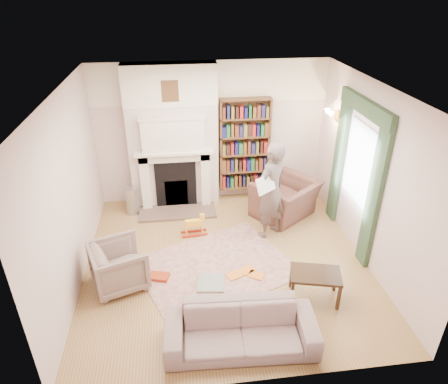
{
  "coord_description": "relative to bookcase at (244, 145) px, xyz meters",
  "views": [
    {
      "loc": [
        -0.7,
        -5.2,
        4.11
      ],
      "look_at": [
        0.0,
        0.25,
        1.15
      ],
      "focal_mm": 32.0,
      "sensor_mm": 36.0,
      "label": 1
    }
  ],
  "objects": [
    {
      "name": "floor",
      "position": [
        -0.65,
        -2.12,
        -1.18
      ],
      "size": [
        4.5,
        4.5,
        0.0
      ],
      "primitive_type": "plane",
      "color": "olive",
      "rests_on": "ground"
    },
    {
      "name": "ceiling",
      "position": [
        -0.65,
        -2.12,
        1.62
      ],
      "size": [
        4.5,
        4.5,
        0.0
      ],
      "primitive_type": "plane",
      "rotation": [
        3.14,
        0.0,
        0.0
      ],
      "color": "white",
      "rests_on": "wall_back"
    },
    {
      "name": "wall_back",
      "position": [
        -0.65,
        0.13,
        0.22
      ],
      "size": [
        4.5,
        0.0,
        4.5
      ],
      "primitive_type": "plane",
      "rotation": [
        1.57,
        0.0,
        0.0
      ],
      "color": "beige",
      "rests_on": "floor"
    },
    {
      "name": "wall_front",
      "position": [
        -0.65,
        -4.37,
        0.22
      ],
      "size": [
        4.5,
        0.0,
        4.5
      ],
      "primitive_type": "plane",
      "rotation": [
        -1.57,
        0.0,
        0.0
      ],
      "color": "beige",
      "rests_on": "floor"
    },
    {
      "name": "wall_left",
      "position": [
        -2.9,
        -2.12,
        0.22
      ],
      "size": [
        0.0,
        4.5,
        4.5
      ],
      "primitive_type": "plane",
      "rotation": [
        1.57,
        0.0,
        1.57
      ],
      "color": "beige",
      "rests_on": "floor"
    },
    {
      "name": "wall_right",
      "position": [
        1.6,
        -2.12,
        0.22
      ],
      "size": [
        0.0,
        4.5,
        4.5
      ],
      "primitive_type": "plane",
      "rotation": [
        1.57,
        0.0,
        -1.57
      ],
      "color": "beige",
      "rests_on": "floor"
    },
    {
      "name": "fireplace",
      "position": [
        -1.4,
        -0.07,
        0.21
      ],
      "size": [
        1.7,
        0.58,
        2.8
      ],
      "color": "beige",
      "rests_on": "floor"
    },
    {
      "name": "bookcase",
      "position": [
        0.0,
        0.0,
        0.0
      ],
      "size": [
        1.0,
        0.24,
        1.85
      ],
      "primitive_type": "cube",
      "color": "brown",
      "rests_on": "floor"
    },
    {
      "name": "window",
      "position": [
        1.58,
        -1.72,
        0.27
      ],
      "size": [
        0.02,
        0.9,
        1.3
      ],
      "primitive_type": "cube",
      "color": "silver",
      "rests_on": "wall_right"
    },
    {
      "name": "curtain_left",
      "position": [
        1.55,
        -2.42,
        0.02
      ],
      "size": [
        0.07,
        0.32,
        2.4
      ],
      "primitive_type": "cube",
      "color": "#2C452D",
      "rests_on": "floor"
    },
    {
      "name": "curtain_right",
      "position": [
        1.55,
        -1.02,
        0.02
      ],
      "size": [
        0.07,
        0.32,
        2.4
      ],
      "primitive_type": "cube",
      "color": "#2C452D",
      "rests_on": "floor"
    },
    {
      "name": "pelmet",
      "position": [
        1.54,
        -1.72,
        1.2
      ],
      "size": [
        0.09,
        1.7,
        0.24
      ],
      "primitive_type": "cube",
      "color": "#2C452D",
      "rests_on": "wall_right"
    },
    {
      "name": "wall_sconce",
      "position": [
        1.38,
        -0.62,
        0.72
      ],
      "size": [
        0.2,
        0.24,
        0.24
      ],
      "primitive_type": null,
      "color": "gold",
      "rests_on": "wall_right"
    },
    {
      "name": "rug",
      "position": [
        -0.84,
        -2.28,
        -1.17
      ],
      "size": [
        2.8,
        2.51,
        0.01
      ],
      "primitive_type": "cube",
      "rotation": [
        0.0,
        0.0,
        0.39
      ],
      "color": "#C4AE94",
      "rests_on": "floor"
    },
    {
      "name": "armchair_reading",
      "position": [
        0.67,
        -0.84,
        -0.81
      ],
      "size": [
        1.47,
        1.44,
        0.72
      ],
      "primitive_type": "imported",
      "rotation": [
        0.0,
        0.0,
        3.78
      ],
      "color": "#462C25",
      "rests_on": "floor"
    },
    {
      "name": "armchair_left",
      "position": [
        -2.3,
        -2.49,
        -0.83
      ],
      "size": [
        0.97,
        0.96,
        0.7
      ],
      "primitive_type": "imported",
      "rotation": [
        0.0,
        0.0,
        1.91
      ],
      "color": "gray",
      "rests_on": "floor"
    },
    {
      "name": "sofa",
      "position": [
        -0.69,
        -3.84,
        -0.9
      ],
      "size": [
        1.92,
        0.84,
        0.55
      ],
      "primitive_type": "imported",
      "rotation": [
        0.0,
        0.0,
        -0.06
      ],
      "color": "gray",
      "rests_on": "floor"
    },
    {
      "name": "man_reading",
      "position": [
        0.22,
        -1.44,
        -0.29
      ],
      "size": [
        0.77,
        0.72,
        1.77
      ],
      "primitive_type": "imported",
      "rotation": [
        0.0,
        0.0,
        3.78
      ],
      "color": "#5A4B48",
      "rests_on": "floor"
    },
    {
      "name": "newspaper",
      "position": [
        0.07,
        -1.64,
        -0.05
      ],
      "size": [
        0.39,
        0.33,
        0.27
      ],
      "primitive_type": "cube",
      "rotation": [
        -0.35,
        0.0,
        0.63
      ],
      "color": "white",
      "rests_on": "man_reading"
    },
    {
      "name": "coffee_table",
      "position": [
        0.49,
        -3.13,
        -0.95
      ],
      "size": [
        0.79,
        0.61,
        0.45
      ],
      "primitive_type": null,
      "rotation": [
        0.0,
        0.0,
        -0.25
      ],
      "color": "#342012",
      "rests_on": "floor"
    },
    {
      "name": "paraffin_heater",
      "position": [
        -2.27,
        -0.39,
        -0.9
      ],
      "size": [
        0.31,
        0.31,
        0.55
      ],
      "primitive_type": "cylinder",
      "rotation": [
        0.0,
        0.0,
        0.36
      ],
      "color": "#A1A5A8",
      "rests_on": "floor"
    },
    {
      "name": "rocking_horse",
      "position": [
        -1.12,
        -1.3,
        -0.97
      ],
      "size": [
        0.48,
        0.22,
        0.41
      ],
      "primitive_type": null,
      "rotation": [
        0.0,
        0.0,
        0.08
      ],
      "color": "yellow",
      "rests_on": "rug"
    },
    {
      "name": "board_game",
      "position": [
        -0.96,
        -2.67,
        -1.15
      ],
      "size": [
        0.45,
        0.45,
        0.03
      ],
      "primitive_type": "cube",
      "rotation": [
        0.0,
        0.0,
        -0.13
      ],
      "color": "gold",
      "rests_on": "rug"
    },
    {
      "name": "game_box_lid",
      "position": [
        -1.73,
        -2.43,
        -1.14
      ],
      "size": [
        0.34,
        0.27,
        0.05
      ],
      "primitive_type": "cube",
      "rotation": [
        0.0,
        0.0,
        -0.27
      ],
      "color": "#A63113",
      "rests_on": "rug"
    },
    {
      "name": "comic_annuals",
      "position": [
        -0.38,
        -2.51,
        -1.16
      ],
      "size": [
        0.63,
        0.41,
        0.02
      ],
      "color": "red",
      "rests_on": "rug"
    }
  ]
}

